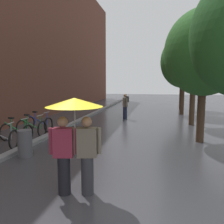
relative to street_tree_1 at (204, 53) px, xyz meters
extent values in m
plane|color=#38383D|center=(-3.00, -5.46, -3.41)|extent=(80.00, 80.00, 0.00)
cube|color=slate|center=(-6.20, 4.54, -3.35)|extent=(0.30, 36.00, 0.12)
cylinder|color=#473323|center=(0.00, 0.00, -2.31)|extent=(0.30, 0.30, 2.20)
ellipsoid|color=#2D6628|center=(0.00, 0.00, 0.02)|extent=(2.94, 2.94, 3.26)
cylinder|color=#473323|center=(0.16, 3.65, -1.92)|extent=(0.29, 0.29, 2.98)
ellipsoid|color=#235623|center=(0.16, 3.65, 0.73)|extent=(2.72, 2.72, 3.10)
cylinder|color=#473323|center=(0.02, 7.72, -2.23)|extent=(0.29, 0.29, 2.36)
ellipsoid|color=#2D6628|center=(0.02, 7.72, 0.33)|extent=(3.19, 3.19, 3.68)
cylinder|color=#473323|center=(0.22, 11.02, -1.99)|extent=(0.26, 0.26, 2.84)
ellipsoid|color=#235623|center=(0.22, 11.02, 0.45)|extent=(2.36, 2.36, 2.72)
torus|color=black|center=(-6.49, -2.38, -3.06)|extent=(0.15, 0.70, 0.70)
cylinder|color=slate|center=(-6.57, -2.39, -2.77)|extent=(0.04, 0.04, 0.58)
cylinder|color=#9E9EA3|center=(-6.57, -2.39, -2.48)|extent=(0.09, 0.46, 0.03)
torus|color=black|center=(-6.54, -1.45, -3.06)|extent=(0.12, 0.70, 0.70)
torus|color=black|center=(-7.56, -1.36, -3.06)|extent=(0.12, 0.70, 0.70)
cylinder|color=#1E7A38|center=(-7.15, -1.40, -2.86)|extent=(0.88, 0.11, 0.43)
cylinder|color=#1E7A38|center=(-7.26, -1.39, -2.79)|extent=(0.04, 0.04, 0.55)
cube|color=black|center=(-7.26, -1.39, -2.48)|extent=(0.23, 0.12, 0.06)
cylinder|color=#1E7A38|center=(-6.63, -1.45, -2.77)|extent=(0.04, 0.04, 0.58)
cylinder|color=#9E9EA3|center=(-6.63, -1.45, -2.48)|extent=(0.07, 0.46, 0.03)
torus|color=black|center=(-6.42, -0.53, -3.06)|extent=(0.09, 0.70, 0.70)
torus|color=black|center=(-7.44, -0.48, -3.06)|extent=(0.09, 0.70, 0.70)
cylinder|color=#1E7A38|center=(-7.04, -0.50, -2.86)|extent=(0.88, 0.08, 0.43)
cylinder|color=#1E7A38|center=(-7.14, -0.49, -2.79)|extent=(0.04, 0.04, 0.55)
cube|color=black|center=(-7.14, -0.49, -2.48)|extent=(0.22, 0.11, 0.06)
cylinder|color=#1E7A38|center=(-6.51, -0.52, -2.77)|extent=(0.04, 0.04, 0.58)
cylinder|color=#9E9EA3|center=(-6.51, -0.52, -2.48)|extent=(0.05, 0.46, 0.03)
torus|color=black|center=(-6.61, 0.40, -3.06)|extent=(0.14, 0.70, 0.70)
torus|color=black|center=(-7.62, 0.51, -3.06)|extent=(0.14, 0.70, 0.70)
cylinder|color=#233DA8|center=(-7.22, 0.47, -2.86)|extent=(0.88, 0.13, 0.43)
cylinder|color=#233DA8|center=(-7.32, 0.48, -2.79)|extent=(0.04, 0.04, 0.55)
cube|color=black|center=(-7.32, 0.48, -2.48)|extent=(0.23, 0.12, 0.06)
cylinder|color=#233DA8|center=(-6.69, 0.41, -2.77)|extent=(0.04, 0.04, 0.58)
cylinder|color=#9E9EA3|center=(-6.69, 0.41, -2.48)|extent=(0.08, 0.46, 0.03)
cylinder|color=black|center=(-3.50, -5.01, -3.01)|extent=(0.26, 0.26, 0.81)
cube|color=maroon|center=(-3.50, -5.01, -2.30)|extent=(0.44, 0.30, 0.60)
sphere|color=#9E7051|center=(-3.50, -5.01, -1.87)|extent=(0.21, 0.21, 0.21)
cylinder|color=maroon|center=(-3.74, -5.06, -2.27)|extent=(0.09, 0.09, 0.54)
cylinder|color=maroon|center=(-3.25, -4.96, -2.27)|extent=(0.09, 0.09, 0.54)
cylinder|color=#2D2D33|center=(-3.03, -4.91, -3.01)|extent=(0.26, 0.26, 0.81)
cube|color=#665B4C|center=(-3.03, -4.91, -2.30)|extent=(0.44, 0.30, 0.60)
sphere|color=#9E7051|center=(-3.03, -4.91, -1.87)|extent=(0.21, 0.21, 0.21)
cylinder|color=#665B4C|center=(-3.27, -4.96, -2.27)|extent=(0.09, 0.09, 0.54)
cylinder|color=#665B4C|center=(-2.78, -4.86, -2.27)|extent=(0.09, 0.09, 0.54)
cylinder|color=#9E9EA3|center=(-3.27, -4.94, -2.08)|extent=(0.02, 0.02, 1.06)
cone|color=yellow|center=(-3.27, -4.94, -1.48)|extent=(1.16, 1.16, 0.18)
cylinder|color=#4C4C51|center=(-5.68, -2.99, -2.99)|extent=(0.44, 0.44, 0.85)
cylinder|color=#1E233D|center=(-3.67, 4.89, -3.02)|extent=(0.26, 0.26, 0.78)
cube|color=#665B4C|center=(-3.67, 4.89, -2.34)|extent=(0.37, 0.46, 0.58)
sphere|color=#9E7051|center=(-3.67, 4.89, -1.92)|extent=(0.21, 0.21, 0.21)
cylinder|color=#665B4C|center=(-3.57, 4.66, -2.31)|extent=(0.09, 0.09, 0.53)
cylinder|color=#665B4C|center=(-3.78, 5.11, -2.31)|extent=(0.09, 0.09, 0.53)
cube|color=black|center=(-3.55, 4.94, -2.16)|extent=(0.23, 0.29, 0.36)
camera|label=1|loc=(-1.61, -9.26, -1.07)|focal=36.74mm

